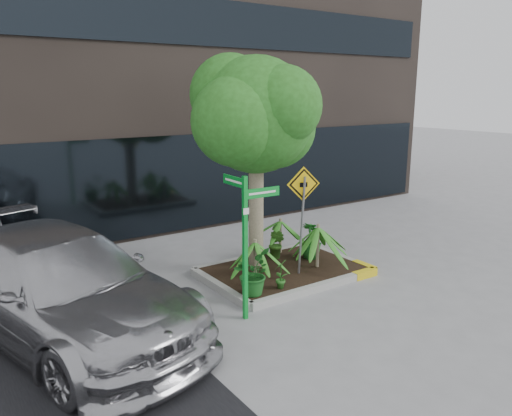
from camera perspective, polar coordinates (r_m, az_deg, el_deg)
ground at (r=10.47m, az=3.36°, el=-8.29°), size 80.00×80.00×0.00m
planter at (r=10.77m, az=3.45°, el=-7.09°), size 3.35×2.36×0.15m
tree at (r=10.29m, az=-0.06°, el=10.56°), size 3.07×2.72×4.60m
palm_front at (r=10.63m, az=7.13°, el=-2.15°), size 1.07×1.07×1.19m
palm_left at (r=10.01m, az=-0.11°, el=-3.89°), size 0.89×0.89×0.99m
palm_back at (r=11.55m, az=2.82°, el=-1.48°), size 0.91×0.91×1.02m
parked_car at (r=8.56m, az=-21.47°, el=-8.25°), size 3.83×6.18×1.67m
shrub_a at (r=9.29m, az=-0.48°, el=-7.42°), size 1.05×1.05×0.82m
shrub_b at (r=11.31m, az=6.34°, el=-3.65°), size 0.63×0.63×0.84m
shrub_c at (r=9.60m, az=2.84°, el=-7.47°), size 0.43×0.43×0.60m
shrub_d at (r=11.21m, az=2.36°, el=-4.13°), size 0.45×0.45×0.69m
street_sign_post at (r=8.35m, az=-1.16°, el=-2.71°), size 0.74×0.73×2.50m
cattle_sign at (r=9.93m, az=5.35°, el=0.58°), size 0.67×0.27×2.25m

